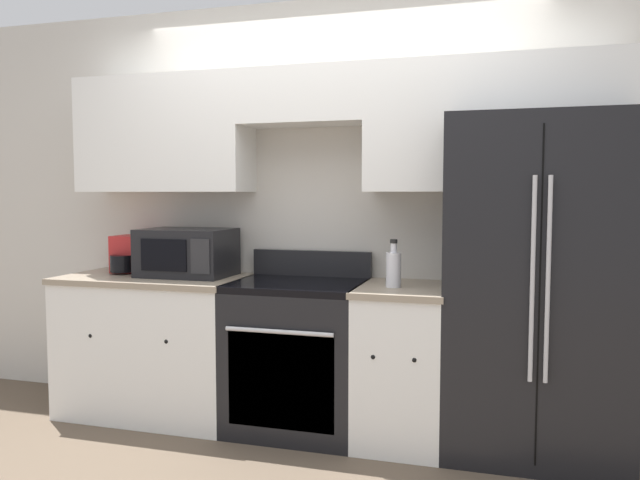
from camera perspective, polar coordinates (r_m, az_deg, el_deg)
ground_plane at (r=3.58m, az=-1.47°, el=-18.76°), size 12.00×12.00×0.00m
wall_back at (r=3.86m, az=1.27°, el=5.42°), size 8.00×0.39×2.60m
lower_cabinets_left at (r=4.15m, az=-14.78°, el=-9.24°), size 1.16×0.64×0.88m
lower_cabinets_right at (r=3.62m, az=7.55°, el=-11.13°), size 0.50×0.64×0.88m
oven_range at (r=3.76m, az=-2.04°, el=-10.45°), size 0.77×0.65×1.04m
refrigerator at (r=3.55m, az=19.11°, el=-4.06°), size 0.93×0.77×1.81m
microwave at (r=4.01m, az=-12.05°, el=-1.11°), size 0.55×0.40×0.30m
bottle at (r=3.48m, az=6.73°, el=-2.58°), size 0.08×0.08×0.27m
paper_towel_holder at (r=4.29m, az=-16.94°, el=-1.35°), size 0.21×0.30×0.24m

